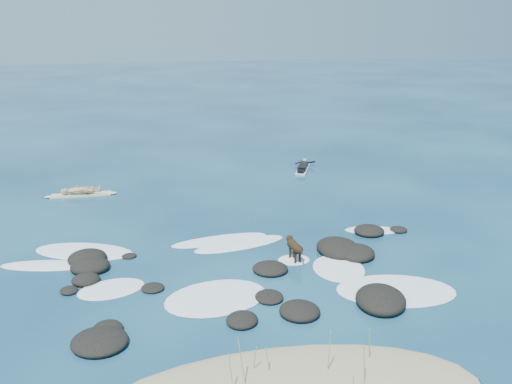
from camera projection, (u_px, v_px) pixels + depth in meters
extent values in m
plane|color=#0A2642|center=(228.00, 254.00, 19.83)|extent=(160.00, 160.00, 0.00)
cylinder|color=#769B4B|center=(255.00, 360.00, 12.98)|extent=(0.12, 0.05, 0.72)
cylinder|color=#769B4B|center=(268.00, 362.00, 12.92)|extent=(0.11, 0.13, 0.70)
cylinder|color=#769B4B|center=(231.00, 376.00, 12.13)|extent=(0.10, 0.22, 1.04)
cylinder|color=#769B4B|center=(364.00, 368.00, 12.40)|extent=(0.03, 0.22, 1.06)
cylinder|color=#769B4B|center=(242.00, 364.00, 12.40)|extent=(0.17, 0.25, 1.20)
cylinder|color=#769B4B|center=(329.00, 353.00, 12.88)|extent=(0.09, 0.06, 1.13)
cylinder|color=#769B4B|center=(369.00, 345.00, 13.33)|extent=(0.14, 0.17, 0.97)
ellipsoid|color=black|center=(87.00, 258.00, 19.16)|extent=(1.45, 1.43, 0.52)
ellipsoid|color=black|center=(69.00, 291.00, 17.12)|extent=(0.72, 0.74, 0.21)
ellipsoid|color=black|center=(90.00, 266.00, 18.58)|extent=(1.30, 1.17, 0.48)
ellipsoid|color=black|center=(300.00, 311.00, 15.86)|extent=(1.45, 1.47, 0.40)
ellipsoid|color=black|center=(108.00, 329.00, 15.00)|extent=(0.93, 1.05, 0.27)
ellipsoid|color=black|center=(338.00, 248.00, 19.95)|extent=(1.63, 1.89, 0.56)
ellipsoid|color=black|center=(100.00, 341.00, 14.40)|extent=(1.94, 1.92, 0.39)
ellipsoid|color=black|center=(153.00, 288.00, 17.29)|extent=(0.88, 0.87, 0.19)
ellipsoid|color=black|center=(86.00, 280.00, 17.73)|extent=(1.08, 1.04, 0.35)
ellipsoid|color=black|center=(269.00, 297.00, 16.73)|extent=(0.86, 0.94, 0.23)
ellipsoid|color=black|center=(357.00, 253.00, 19.61)|extent=(1.72, 1.79, 0.48)
ellipsoid|color=black|center=(129.00, 256.00, 19.59)|extent=(0.66, 0.63, 0.13)
ellipsoid|color=black|center=(242.00, 320.00, 15.44)|extent=(1.15, 1.19, 0.31)
ellipsoid|color=black|center=(270.00, 269.00, 18.50)|extent=(1.45, 1.42, 0.35)
ellipsoid|color=black|center=(398.00, 230.00, 21.87)|extent=(0.86, 0.84, 0.23)
ellipsoid|color=black|center=(369.00, 231.00, 21.66)|extent=(1.44, 1.43, 0.37)
ellipsoid|color=black|center=(381.00, 300.00, 16.40)|extent=(1.95, 2.18, 0.56)
ellipsoid|color=white|center=(216.00, 298.00, 16.79)|extent=(3.54, 2.86, 0.12)
ellipsoid|color=white|center=(220.00, 240.00, 20.98)|extent=(3.74, 1.44, 0.12)
ellipsoid|color=white|center=(111.00, 289.00, 17.30)|extent=(2.32, 1.82, 0.12)
ellipsoid|color=white|center=(48.00, 266.00, 18.90)|extent=(3.25, 1.46, 0.12)
ellipsoid|color=white|center=(339.00, 268.00, 18.70)|extent=(1.93, 2.33, 0.12)
ellipsoid|color=white|center=(396.00, 290.00, 17.21)|extent=(4.01, 2.90, 0.12)
ellipsoid|color=white|center=(84.00, 252.00, 20.00)|extent=(3.88, 2.69, 0.12)
ellipsoid|color=white|center=(372.00, 230.00, 21.94)|extent=(2.27, 1.34, 0.12)
ellipsoid|color=white|center=(240.00, 244.00, 20.63)|extent=(3.65, 1.81, 0.12)
ellipsoid|color=white|center=(294.00, 260.00, 19.33)|extent=(1.10, 0.90, 0.12)
cube|color=beige|center=(81.00, 195.00, 26.05)|extent=(2.67, 0.56, 0.09)
ellipsoid|color=beige|center=(111.00, 193.00, 26.32)|extent=(0.53, 0.31, 0.10)
ellipsoid|color=beige|center=(51.00, 197.00, 25.79)|extent=(0.53, 0.31, 0.10)
imported|color=tan|center=(79.00, 176.00, 25.77)|extent=(0.42, 0.63, 1.74)
cube|color=white|center=(303.00, 169.00, 30.28)|extent=(1.37, 2.26, 0.08)
ellipsoid|color=white|center=(305.00, 164.00, 31.33)|extent=(0.44, 0.56, 0.08)
cube|color=black|center=(303.00, 166.00, 30.24)|extent=(0.93, 1.42, 0.22)
sphere|color=tan|center=(305.00, 160.00, 30.94)|extent=(0.31, 0.31, 0.23)
cylinder|color=black|center=(300.00, 162.00, 31.18)|extent=(0.56, 0.10, 0.25)
cylinder|color=black|center=(310.00, 162.00, 31.07)|extent=(0.45, 0.47, 0.25)
cube|color=black|center=(301.00, 171.00, 29.54)|extent=(0.54, 0.65, 0.14)
cylinder|color=black|center=(295.00, 247.00, 19.07)|extent=(0.40, 0.68, 0.31)
sphere|color=black|center=(292.00, 244.00, 19.33)|extent=(0.37, 0.37, 0.32)
sphere|color=black|center=(299.00, 250.00, 18.82)|extent=(0.33, 0.33, 0.29)
sphere|color=black|center=(289.00, 239.00, 19.46)|extent=(0.26, 0.26, 0.23)
cone|color=black|center=(288.00, 238.00, 19.59)|extent=(0.14, 0.16, 0.12)
cone|color=black|center=(288.00, 236.00, 19.40)|extent=(0.12, 0.09, 0.11)
cone|color=black|center=(291.00, 236.00, 19.45)|extent=(0.12, 0.09, 0.11)
cylinder|color=black|center=(290.00, 254.00, 19.34)|extent=(0.09, 0.09, 0.42)
cylinder|color=black|center=(294.00, 253.00, 19.40)|extent=(0.09, 0.09, 0.42)
cylinder|color=black|center=(295.00, 259.00, 18.95)|extent=(0.09, 0.09, 0.42)
cylinder|color=black|center=(300.00, 258.00, 19.01)|extent=(0.09, 0.09, 0.42)
cylinder|color=black|center=(300.00, 250.00, 18.68)|extent=(0.10, 0.31, 0.18)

